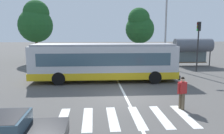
# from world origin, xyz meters

# --- Properties ---
(ground_plane) EXTENTS (160.00, 160.00, 0.00)m
(ground_plane) POSITION_xyz_m (0.00, 0.00, 0.00)
(ground_plane) COLOR #514F4C
(city_transit_bus) EXTENTS (11.81, 2.77, 3.06)m
(city_transit_bus) POSITION_xyz_m (-0.97, 4.59, 1.59)
(city_transit_bus) COLOR black
(city_transit_bus) RESTS_ON ground_plane
(pedestrian_crossing_street) EXTENTS (0.56, 0.37, 1.72)m
(pedestrian_crossing_street) POSITION_xyz_m (2.73, -2.48, 0.97)
(pedestrian_crossing_street) COLOR brown
(pedestrian_crossing_street) RESTS_ON ground_plane
(parked_car_blue) EXTENTS (2.11, 4.61, 1.35)m
(parked_car_blue) POSITION_xyz_m (-3.45, 15.83, 0.77)
(parked_car_blue) COLOR black
(parked_car_blue) RESTS_ON ground_plane
(parked_car_red) EXTENTS (2.20, 4.64, 1.35)m
(parked_car_red) POSITION_xyz_m (-0.82, 16.54, 0.77)
(parked_car_red) COLOR black
(parked_car_red) RESTS_ON ground_plane
(parked_car_charcoal) EXTENTS (2.03, 4.58, 1.35)m
(parked_car_charcoal) POSITION_xyz_m (1.89, 16.55, 0.77)
(parked_car_charcoal) COLOR black
(parked_car_charcoal) RESTS_ON ground_plane
(traffic_light_far_corner) EXTENTS (0.33, 0.32, 5.00)m
(traffic_light_far_corner) POSITION_xyz_m (8.63, 8.31, 3.34)
(traffic_light_far_corner) COLOR #28282B
(traffic_light_far_corner) RESTS_ON ground_plane
(bus_stop_shelter) EXTENTS (4.40, 1.54, 3.25)m
(bus_stop_shelter) POSITION_xyz_m (9.81, 11.98, 2.42)
(bus_stop_shelter) COLOR #28282B
(bus_stop_shelter) RESTS_ON ground_plane
(twin_arm_street_lamp) EXTENTS (4.45, 0.32, 10.00)m
(twin_arm_street_lamp) POSITION_xyz_m (6.23, 11.27, 6.07)
(twin_arm_street_lamp) COLOR #939399
(twin_arm_street_lamp) RESTS_ON ground_plane
(background_tree_left) EXTENTS (4.54, 4.54, 8.19)m
(background_tree_left) POSITION_xyz_m (-9.42, 17.64, 5.35)
(background_tree_left) COLOR brown
(background_tree_left) RESTS_ON ground_plane
(background_tree_right) EXTENTS (4.14, 4.14, 7.44)m
(background_tree_right) POSITION_xyz_m (4.84, 18.90, 4.85)
(background_tree_right) COLOR brown
(background_tree_right) RESTS_ON ground_plane
(crosswalk_painted_stripes) EXTENTS (6.25, 2.96, 0.01)m
(crosswalk_painted_stripes) POSITION_xyz_m (-0.38, -3.42, 0.00)
(crosswalk_painted_stripes) COLOR silver
(crosswalk_painted_stripes) RESTS_ON ground_plane
(lane_center_line) EXTENTS (0.16, 24.00, 0.01)m
(lane_center_line) POSITION_xyz_m (0.14, 2.00, 0.00)
(lane_center_line) COLOR silver
(lane_center_line) RESTS_ON ground_plane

